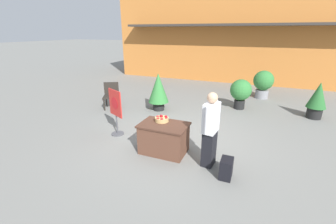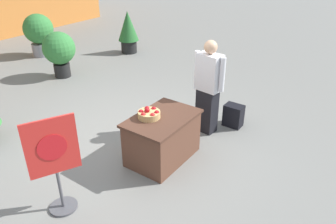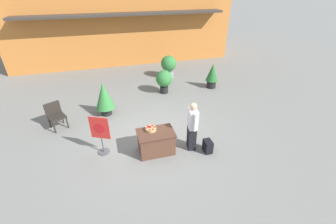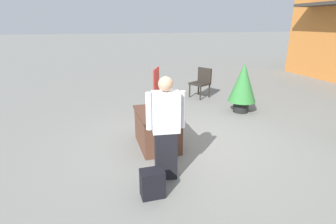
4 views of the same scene
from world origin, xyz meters
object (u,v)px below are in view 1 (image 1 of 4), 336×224
potted_plant_far_left (158,89)px  poster_board (116,110)px  apple_basket (162,119)px  backpack (226,168)px  patio_chair (111,94)px  person_visitor (210,130)px  display_table (164,138)px  potted_plant_near_right (241,91)px  potted_plant_far_right (317,99)px  potted_plant_near_left (263,83)px

potted_plant_far_left → poster_board: bearing=-94.9°
apple_basket → backpack: 1.92m
patio_chair → potted_plant_far_left: potted_plant_far_left is taller
backpack → person_visitor: bearing=143.1°
display_table → person_visitor: (1.15, -0.15, 0.48)m
display_table → poster_board: 1.73m
backpack → potted_plant_near_right: 4.66m
display_table → potted_plant_far_left: (-1.44, 2.82, 0.43)m
patio_chair → potted_plant_far_right: potted_plant_far_right is taller
person_visitor → potted_plant_near_right: bearing=-85.8°
potted_plant_near_left → potted_plant_far_right: potted_plant_far_right is taller
display_table → potted_plant_near_right: potted_plant_near_right is taller
apple_basket → potted_plant_near_right: bearing=69.4°
patio_chair → potted_plant_near_right: (4.62, 1.78, 0.13)m
backpack → poster_board: poster_board is taller
potted_plant_near_left → potted_plant_far_right: size_ratio=0.98×
display_table → poster_board: bearing=166.3°
potted_plant_near_right → potted_plant_near_left: bearing=67.8°
poster_board → patio_chair: 2.54m
potted_plant_near_left → poster_board: bearing=-123.9°
display_table → potted_plant_near_left: 6.42m
person_visitor → potted_plant_near_left: 6.27m
backpack → apple_basket: bearing=159.8°
patio_chair → potted_plant_near_right: bearing=83.4°
person_visitor → potted_plant_far_right: size_ratio=1.34×
poster_board → potted_plant_far_right: (5.52, 3.69, -0.05)m
patio_chair → potted_plant_far_left: size_ratio=0.70×
potted_plant_far_right → potted_plant_far_left: 5.46m
person_visitor → potted_plant_far_left: bearing=-41.7°
person_visitor → potted_plant_far_left: (-2.59, 2.96, -0.06)m
person_visitor → patio_chair: 5.07m
display_table → potted_plant_near_right: bearing=71.6°
backpack → potted_plant_near_right: bearing=92.6°
person_visitor → potted_plant_far_left: person_visitor is taller
person_visitor → potted_plant_near_right: 4.30m
person_visitor → backpack: bearing=150.4°
apple_basket → potted_plant_far_right: 5.61m
patio_chair → potted_plant_far_right: (7.11, 1.72, 0.13)m
poster_board → patio_chair: poster_board is taller
apple_basket → potted_plant_far_left: bearing=116.3°
backpack → potted_plant_far_right: potted_plant_far_right is taller
display_table → potted_plant_near_left: size_ratio=0.94×
display_table → potted_plant_near_left: (2.15, 6.04, 0.33)m
person_visitor → patio_chair: bearing=-22.6°
apple_basket → backpack: apple_basket is taller
potted_plant_near_left → potted_plant_far_left: size_ratio=0.88×
potted_plant_far_left → apple_basket: bearing=-63.7°
potted_plant_near_left → person_visitor: bearing=-99.2°
potted_plant_far_left → display_table: bearing=-62.9°
potted_plant_near_left → patio_chair: bearing=-145.8°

